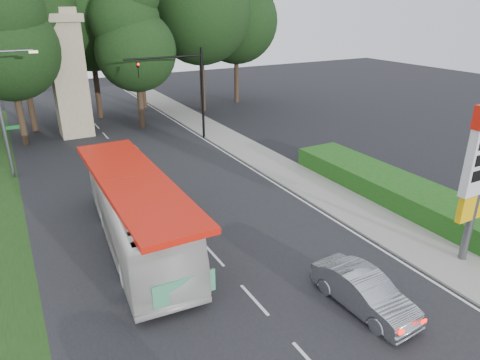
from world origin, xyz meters
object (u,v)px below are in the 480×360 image
streetlight_signs (3,108)px  monument (68,73)px  transit_bus (136,212)px  traffic_signal_mast (186,82)px  sedan_silver (364,292)px

streetlight_signs → monument: bearing=58.0°
monument → transit_bus: bearing=-91.6°
traffic_signal_mast → monument: 9.76m
streetlight_signs → traffic_signal_mast: bearing=8.9°
streetlight_signs → sedan_silver: (10.23, -20.25, -3.74)m
traffic_signal_mast → streetlight_signs: size_ratio=0.90×
traffic_signal_mast → sedan_silver: traffic_signal_mast is taller
monument → sedan_silver: bearing=-79.5°
traffic_signal_mast → monument: monument is taller
transit_bus → monument: bearing=92.7°
monument → transit_bus: (-0.55, -19.87, -3.49)m
transit_bus → sedan_silver: 10.22m
streetlight_signs → sedan_silver: streetlight_signs is taller
monument → sedan_silver: size_ratio=2.38×
sedan_silver → traffic_signal_mast: bearing=80.6°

